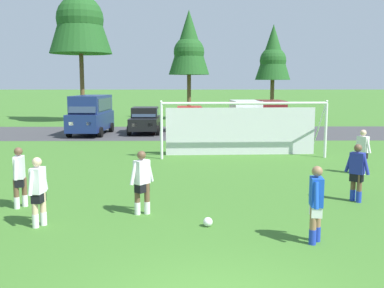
{
  "coord_description": "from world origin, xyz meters",
  "views": [
    {
      "loc": [
        -0.36,
        -6.06,
        3.33
      ],
      "look_at": [
        -0.15,
        10.04,
        1.12
      ],
      "focal_mm": 41.69,
      "sensor_mm": 36.0,
      "label": 1
    }
  ],
  "objects": [
    {
      "name": "ground_plane",
      "position": [
        0.0,
        15.0,
        0.0
      ],
      "size": [
        400.0,
        400.0,
        0.0
      ],
      "primitive_type": "plane",
      "color": "#3D7028"
    },
    {
      "name": "parking_lot_strip",
      "position": [
        0.0,
        23.69,
        0.0
      ],
      "size": [
        52.0,
        8.4,
        0.01
      ],
      "primitive_type": "cube",
      "color": "#3D3D3F",
      "rests_on": "ground"
    },
    {
      "name": "soccer_ball",
      "position": [
        0.15,
        3.99,
        0.11
      ],
      "size": [
        0.22,
        0.22,
        0.22
      ],
      "color": "white",
      "rests_on": "ground"
    },
    {
      "name": "soccer_goal",
      "position": [
        2.18,
        14.26,
        1.29
      ],
      "size": [
        7.49,
        2.24,
        2.57
      ],
      "color": "white",
      "rests_on": "ground"
    },
    {
      "name": "player_striker_near",
      "position": [
        -1.48,
        5.0,
        0.82
      ],
      "size": [
        0.6,
        0.56,
        1.64
      ],
      "color": "brown",
      "rests_on": "ground"
    },
    {
      "name": "player_midfield_center",
      "position": [
        -4.82,
        5.66,
        0.82
      ],
      "size": [
        0.3,
        0.75,
        1.64
      ],
      "color": "brown",
      "rests_on": "ground"
    },
    {
      "name": "player_defender_far",
      "position": [
        6.09,
        9.96,
        0.82
      ],
      "size": [
        0.45,
        0.68,
        1.64
      ],
      "color": "beige",
      "rests_on": "ground"
    },
    {
      "name": "player_winger_left",
      "position": [
        -3.79,
        4.05,
        0.82
      ],
      "size": [
        0.29,
        0.72,
        1.64
      ],
      "color": "beige",
      "rests_on": "ground"
    },
    {
      "name": "player_winger_right",
      "position": [
        4.44,
        6.15,
        0.82
      ],
      "size": [
        0.57,
        0.59,
        1.64
      ],
      "color": "brown",
      "rests_on": "ground"
    },
    {
      "name": "player_trailing_back",
      "position": [
        2.33,
        2.89,
        0.82
      ],
      "size": [
        0.3,
        0.72,
        1.64
      ],
      "color": "#936B4C",
      "rests_on": "ground"
    },
    {
      "name": "parked_car_slot_far_left",
      "position": [
        -6.52,
        22.82,
        1.34
      ],
      "size": [
        2.41,
        4.91,
        2.52
      ],
      "color": "navy",
      "rests_on": "ground"
    },
    {
      "name": "parked_car_slot_left",
      "position": [
        -3.1,
        23.5,
        0.88
      ],
      "size": [
        2.06,
        4.21,
        1.72
      ],
      "color": "black",
      "rests_on": "ground"
    },
    {
      "name": "parked_car_slot_center_left",
      "position": [
        -0.13,
        24.48,
        0.88
      ],
      "size": [
        2.12,
        4.24,
        1.72
      ],
      "color": "red",
      "rests_on": "ground"
    },
    {
      "name": "parked_car_slot_center",
      "position": [
        3.62,
        23.6,
        1.11
      ],
      "size": [
        2.29,
        4.68,
        2.16
      ],
      "color": "silver",
      "rests_on": "ground"
    },
    {
      "name": "parked_car_slot_center_right",
      "position": [
        5.28,
        23.7,
        1.11
      ],
      "size": [
        2.18,
        4.62,
        2.16
      ],
      "color": "maroon",
      "rests_on": "ground"
    },
    {
      "name": "tree_left_edge",
      "position": [
        -9.18,
        32.12,
        9.52
      ],
      "size": [
        5.19,
        5.19,
        13.83
      ],
      "color": "brown",
      "rests_on": "ground"
    },
    {
      "name": "tree_mid_left",
      "position": [
        -0.1,
        34.5,
        6.7
      ],
      "size": [
        3.66,
        3.66,
        9.75
      ],
      "color": "brown",
      "rests_on": "ground"
    },
    {
      "name": "tree_center_back",
      "position": [
        7.67,
        35.65,
        5.94
      ],
      "size": [
        3.24,
        3.24,
        8.65
      ],
      "color": "brown",
      "rests_on": "ground"
    }
  ]
}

